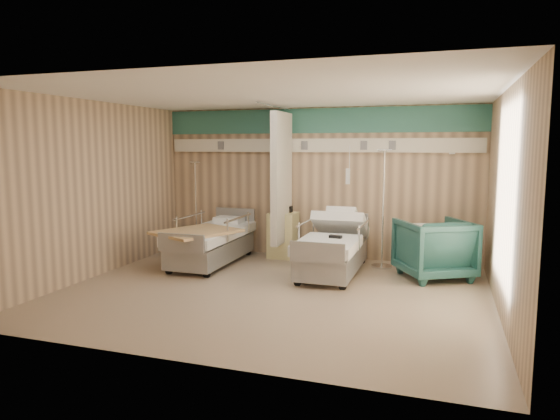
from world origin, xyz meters
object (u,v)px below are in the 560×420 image
at_px(bed_left, 211,246).
at_px(bedside_cabinet, 283,235).
at_px(visitor_armchair, 434,249).
at_px(iv_stand_left, 197,234).
at_px(iv_stand_right, 382,243).
at_px(bed_right, 333,255).

relative_size(bed_left, bedside_cabinet, 2.54).
xyz_separation_m(bedside_cabinet, visitor_armchair, (2.73, -0.67, 0.05)).
relative_size(bedside_cabinet, iv_stand_left, 0.48).
xyz_separation_m(visitor_armchair, iv_stand_left, (-4.51, 0.60, -0.11)).
distance_m(visitor_armchair, iv_stand_left, 4.55).
height_order(visitor_armchair, iv_stand_right, iv_stand_right).
height_order(bedside_cabinet, visitor_armchair, visitor_armchair).
height_order(bed_left, bedside_cabinet, bedside_cabinet).
bearing_deg(iv_stand_left, bedside_cabinet, 2.34).
xyz_separation_m(bed_left, iv_stand_left, (-0.73, 0.83, 0.05)).
height_order(bedside_cabinet, iv_stand_right, iv_stand_right).
height_order(bedside_cabinet, iv_stand_left, iv_stand_left).
xyz_separation_m(bedside_cabinet, iv_stand_left, (-1.78, -0.07, -0.06)).
height_order(bed_right, bed_left, same).
distance_m(bed_left, bedside_cabinet, 1.39).
relative_size(bedside_cabinet, visitor_armchair, 0.81).
bearing_deg(visitor_armchair, bed_left, -25.65).
xyz_separation_m(bed_right, bedside_cabinet, (-1.15, 0.90, 0.11)).
bearing_deg(bed_right, bed_left, 180.00).
bearing_deg(iv_stand_left, visitor_armchair, -7.52).
height_order(bed_right, visitor_armchair, visitor_armchair).
bearing_deg(bed_left, bed_right, 0.00).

